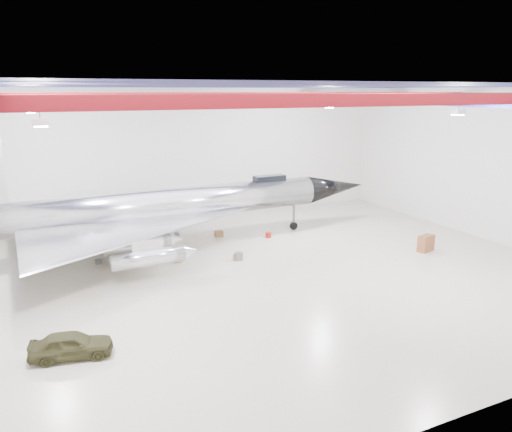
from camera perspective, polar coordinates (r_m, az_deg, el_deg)
floor at (r=29.60m, az=-2.19°, el=-7.21°), size 40.00×40.00×0.00m
wall_back at (r=42.12m, az=-10.36°, el=6.74°), size 40.00×0.00×40.00m
wall_right at (r=40.21m, az=25.07°, el=5.29°), size 0.00×30.00×30.00m
ceiling at (r=27.56m, az=-2.42°, el=14.61°), size 40.00×40.00×0.00m
ceiling_structure at (r=27.57m, az=-2.40°, el=13.21°), size 39.50×29.50×1.08m
jet_aircraft at (r=35.24m, az=-9.73°, el=0.83°), size 31.01×18.11×8.46m
jeep at (r=22.61m, az=-20.38°, el=-13.65°), size 3.53×1.97×1.13m
desk at (r=36.28m, az=18.85°, el=-2.97°), size 1.35×0.91×1.13m
crate_ply at (r=32.69m, az=-8.97°, el=-4.95°), size 0.53×0.44×0.34m
toolbox_red at (r=34.13m, az=-13.24°, el=-4.40°), size 0.40×0.33×0.28m
engine_drum at (r=32.69m, az=-1.99°, el=-4.64°), size 0.62×0.62×0.49m
parts_bin at (r=38.02m, az=-4.26°, el=-2.01°), size 0.65×0.55×0.42m
crate_small at (r=33.56m, az=-17.56°, el=-5.00°), size 0.43×0.35×0.29m
tool_chest at (r=37.62m, az=1.42°, el=-2.19°), size 0.55×0.55×0.38m
oil_barrel at (r=32.77m, az=-2.14°, el=-4.71°), size 0.59×0.51×0.37m
spares_box at (r=38.41m, az=-9.04°, el=-2.06°), size 0.37×0.37×0.33m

